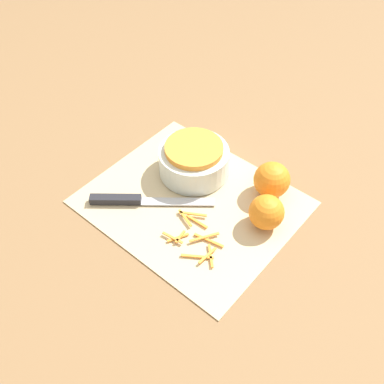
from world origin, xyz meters
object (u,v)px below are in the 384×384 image
bowl_speckled (194,159)px  orange_left (266,212)px  orange_right (272,180)px  knife (130,200)px

bowl_speckled → orange_left: size_ratio=2.17×
orange_right → bowl_speckled: bearing=-161.2°
orange_right → knife: bearing=-134.4°
knife → orange_left: 0.30m
orange_left → orange_right: (-0.04, 0.08, 0.00)m
knife → orange_right: size_ratio=2.78×
bowl_speckled → knife: size_ratio=0.72×
bowl_speckled → orange_right: (0.17, 0.06, 0.00)m
knife → orange_right: 0.31m
bowl_speckled → orange_right: bearing=18.8°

